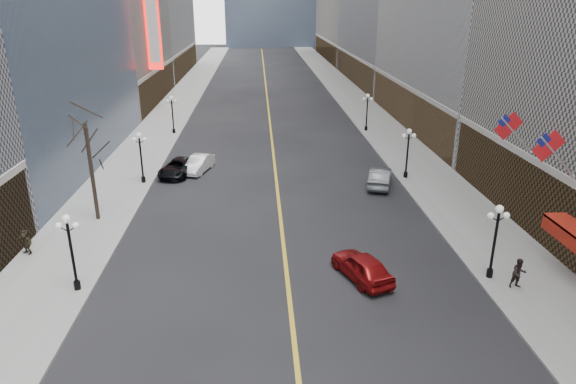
{
  "coord_description": "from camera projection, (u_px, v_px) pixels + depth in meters",
  "views": [
    {
      "loc": [
        -1.48,
        4.4,
        15.34
      ],
      "look_at": [
        -0.47,
        21.84,
        8.78
      ],
      "focal_mm": 32.0,
      "sensor_mm": 36.0,
      "label": 1
    }
  ],
  "objects": [
    {
      "name": "sidewalk_east",
      "position": [
        376.0,
        123.0,
        67.52
      ],
      "size": [
        6.0,
        230.0,
        0.15
      ],
      "primitive_type": "cube",
      "color": "gray",
      "rests_on": "ground"
    },
    {
      "name": "sidewalk_west",
      "position": [
        162.0,
        126.0,
        65.99
      ],
      "size": [
        6.0,
        230.0,
        0.15
      ],
      "primitive_type": "cube",
      "color": "gray",
      "rests_on": "ground"
    },
    {
      "name": "lane_line",
      "position": [
        268.0,
        110.0,
        76.12
      ],
      "size": [
        0.25,
        200.0,
        0.02
      ],
      "primitive_type": "cube",
      "color": "gold",
      "rests_on": "ground"
    },
    {
      "name": "streetlamp_east_1",
      "position": [
        496.0,
        234.0,
        29.02
      ],
      "size": [
        1.26,
        0.44,
        4.52
      ],
      "color": "black",
      "rests_on": "sidewalk_east"
    },
    {
      "name": "streetlamp_east_2",
      "position": [
        408.0,
        148.0,
        45.84
      ],
      "size": [
        1.26,
        0.44,
        4.52
      ],
      "color": "black",
      "rests_on": "sidewalk_east"
    },
    {
      "name": "streetlamp_east_3",
      "position": [
        367.0,
        108.0,
        62.66
      ],
      "size": [
        1.26,
        0.44,
        4.52
      ],
      "color": "black",
      "rests_on": "sidewalk_east"
    },
    {
      "name": "streetlamp_west_1",
      "position": [
        70.0,
        245.0,
        27.74
      ],
      "size": [
        1.26,
        0.44,
        4.52
      ],
      "color": "black",
      "rests_on": "sidewalk_west"
    },
    {
      "name": "streetlamp_west_2",
      "position": [
        141.0,
        152.0,
        44.56
      ],
      "size": [
        1.26,
        0.44,
        4.52
      ],
      "color": "black",
      "rests_on": "sidewalk_west"
    },
    {
      "name": "streetlamp_west_3",
      "position": [
        172.0,
        110.0,
        61.38
      ],
      "size": [
        1.26,
        0.44,
        4.52
      ],
      "color": "black",
      "rests_on": "sidewalk_west"
    },
    {
      "name": "flag_4",
      "position": [
        551.0,
        149.0,
        29.54
      ],
      "size": [
        2.87,
        0.12,
        2.87
      ],
      "color": "#B2B2B7",
      "rests_on": "ground"
    },
    {
      "name": "flag_5",
      "position": [
        511.0,
        128.0,
        34.21
      ],
      "size": [
        2.87,
        0.12,
        2.87
      ],
      "color": "#B2B2B7",
      "rests_on": "ground"
    },
    {
      "name": "awning_c",
      "position": [
        570.0,
        229.0,
        29.19
      ],
      "size": [
        1.4,
        4.0,
        0.93
      ],
      "color": "maroon",
      "rests_on": "ground"
    },
    {
      "name": "theatre_marquee",
      "position": [
        153.0,
        25.0,
        71.04
      ],
      "size": [
        2.0,
        0.55,
        12.0
      ],
      "color": "red",
      "rests_on": "ground"
    },
    {
      "name": "tree_west_far",
      "position": [
        87.0,
        139.0,
        35.82
      ],
      "size": [
        3.6,
        3.6,
        7.92
      ],
      "color": "#2D231C",
      "rests_on": "sidewalk_west"
    },
    {
      "name": "car_nb_mid",
      "position": [
        199.0,
        164.0,
        48.57
      ],
      "size": [
        2.87,
        4.88,
        1.52
      ],
      "primitive_type": "imported",
      "rotation": [
        0.0,
        0.0,
        -0.29
      ],
      "color": "silver",
      "rests_on": "ground"
    },
    {
      "name": "car_nb_far",
      "position": [
        179.0,
        167.0,
        47.67
      ],
      "size": [
        3.74,
        5.81,
        1.49
      ],
      "primitive_type": "imported",
      "rotation": [
        0.0,
        0.0,
        -0.25
      ],
      "color": "black",
      "rests_on": "ground"
    },
    {
      "name": "car_sb_mid",
      "position": [
        362.0,
        266.0,
        29.84
      ],
      "size": [
        3.5,
        5.07,
        1.6
      ],
      "primitive_type": "imported",
      "rotation": [
        0.0,
        0.0,
        3.52
      ],
      "color": "maroon",
      "rests_on": "ground"
    },
    {
      "name": "car_sb_far",
      "position": [
        380.0,
        177.0,
        44.75
      ],
      "size": [
        3.15,
        5.36,
        1.67
      ],
      "primitive_type": "imported",
      "rotation": [
        0.0,
        0.0,
        2.85
      ],
      "color": "#4E5256",
      "rests_on": "ground"
    },
    {
      "name": "ped_east_walk",
      "position": [
        519.0,
        273.0,
        28.57
      ],
      "size": [
        0.9,
        0.53,
        1.78
      ],
      "primitive_type": "imported",
      "rotation": [
        0.0,
        0.0,
        0.07
      ],
      "color": "black",
      "rests_on": "sidewalk_east"
    },
    {
      "name": "ped_west_far",
      "position": [
        26.0,
        242.0,
        32.48
      ],
      "size": [
        1.53,
        1.18,
        1.65
      ],
      "primitive_type": "imported",
      "rotation": [
        0.0,
        0.0,
        -0.55
      ],
      "color": "#2D2619",
      "rests_on": "sidewalk_west"
    }
  ]
}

